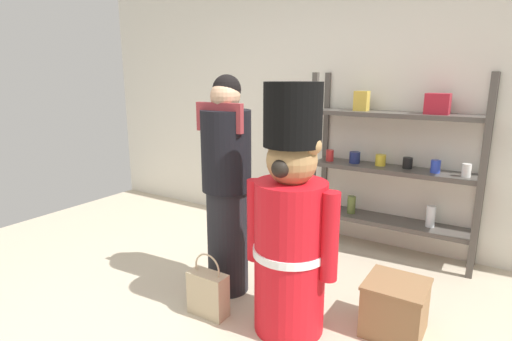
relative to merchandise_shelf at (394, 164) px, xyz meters
The scene contains 6 objects.
back_wall 0.72m from the merchandise_shelf, 156.52° to the left, with size 6.40×0.12×2.60m, color silver.
merchandise_shelf is the anchor object (origin of this frame).
teddy_bear_guard 1.56m from the merchandise_shelf, 98.72° to the right, with size 0.62×0.47×1.58m.
person_shopper 1.60m from the merchandise_shelf, 122.39° to the right, with size 0.38×0.36×1.62m.
shopping_bag 1.99m from the merchandise_shelf, 114.47° to the right, with size 0.28×0.13×0.45m.
display_crate 1.43m from the merchandise_shelf, 73.65° to the right, with size 0.37×0.37×0.35m.
Camera 1 is at (1.34, -1.64, 1.60)m, focal length 28.12 mm.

